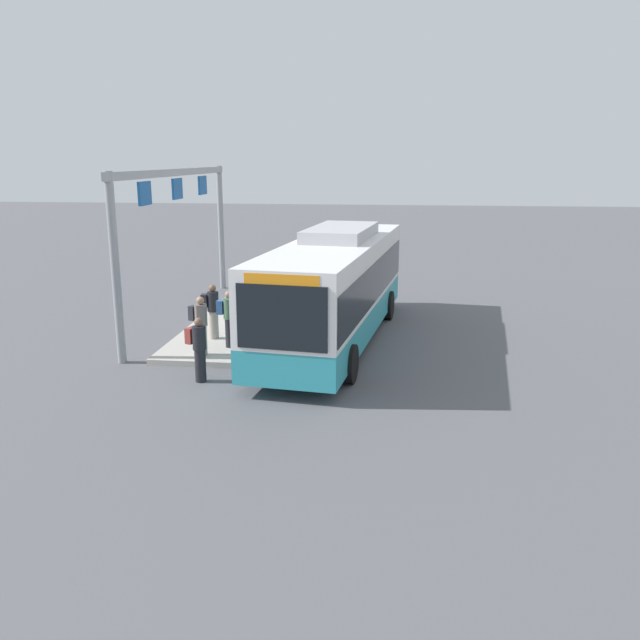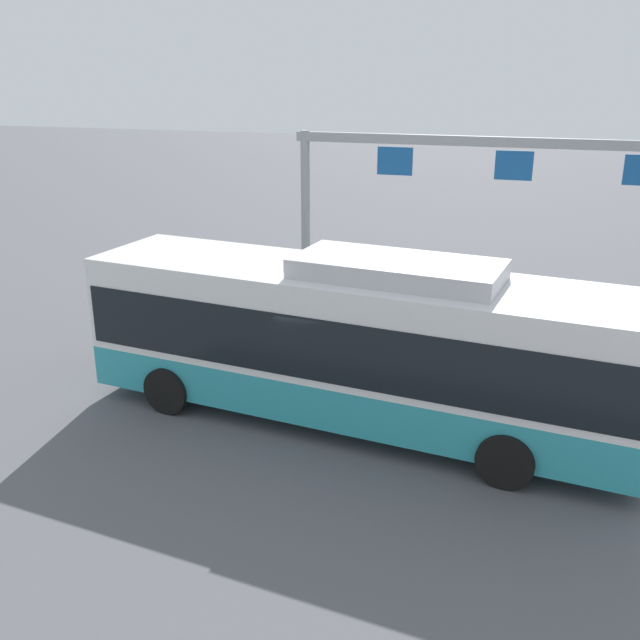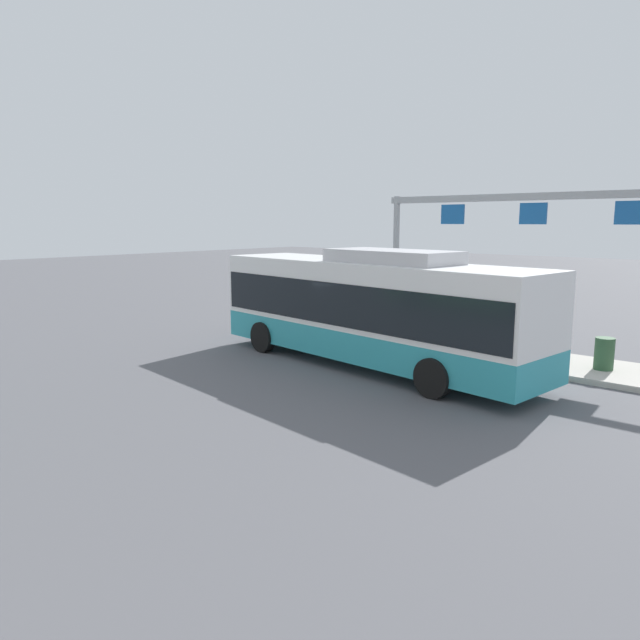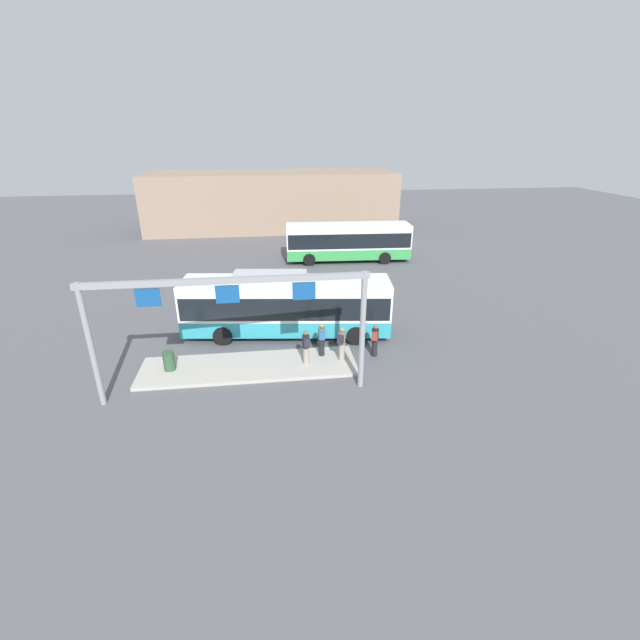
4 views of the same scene
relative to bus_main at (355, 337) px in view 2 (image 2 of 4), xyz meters
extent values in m
plane|color=#56565B|center=(0.01, 0.00, -1.81)|extent=(120.00, 120.00, 0.00)
cube|color=#B2ADA3|center=(-1.98, -3.49, -1.73)|extent=(10.00, 2.80, 0.16)
cube|color=teal|center=(0.01, 0.00, -1.04)|extent=(11.11, 3.83, 0.85)
cube|color=white|center=(0.01, 0.00, 0.34)|extent=(11.11, 3.83, 1.90)
cube|color=black|center=(0.01, 0.00, 0.14)|extent=(10.90, 3.85, 1.20)
cube|color=black|center=(5.42, -0.68, 0.24)|extent=(0.30, 2.11, 1.50)
cube|color=#B7B7BC|center=(-0.80, 0.10, 1.47)|extent=(4.00, 2.21, 0.36)
cube|color=orange|center=(5.36, -0.67, 1.09)|extent=(0.34, 1.75, 0.28)
cylinder|color=black|center=(3.77, 0.74, -1.31)|extent=(1.03, 0.42, 1.00)
cylinder|color=black|center=(3.47, -1.64, -1.31)|extent=(1.03, 0.42, 1.00)
cylinder|color=black|center=(-3.06, 1.59, -1.31)|extent=(1.03, 0.42, 1.00)
cylinder|color=black|center=(-3.36, -0.79, -1.31)|extent=(1.03, 0.42, 1.00)
cylinder|color=black|center=(4.12, -3.02, -1.39)|extent=(0.36, 0.36, 0.85)
cylinder|color=black|center=(4.12, -3.02, -0.66)|extent=(0.44, 0.44, 0.60)
sphere|color=brown|center=(4.12, -3.02, -0.25)|extent=(0.22, 0.22, 0.22)
cube|color=maroon|center=(4.03, -3.26, -0.63)|extent=(0.33, 0.27, 0.40)
cylinder|color=gray|center=(0.68, -3.63, -1.23)|extent=(0.31, 0.31, 0.85)
cylinder|color=black|center=(0.68, -3.63, -0.50)|extent=(0.38, 0.38, 0.60)
sphere|color=brown|center=(0.68, -3.63, -0.09)|extent=(0.22, 0.22, 0.22)
cube|color=#26262D|center=(0.71, -3.89, -0.47)|extent=(0.30, 0.21, 0.40)
cylinder|color=black|center=(1.52, -2.91, -1.23)|extent=(0.30, 0.30, 0.85)
cylinder|color=#476B4C|center=(1.52, -2.91, -0.50)|extent=(0.36, 0.36, 0.60)
sphere|color=#9E755B|center=(1.52, -2.91, -0.09)|extent=(0.22, 0.22, 0.22)
cube|color=#335993|center=(1.50, -3.17, -0.47)|extent=(0.29, 0.20, 0.40)
cylinder|color=gray|center=(2.40, -3.49, -1.23)|extent=(0.37, 0.37, 0.85)
cylinder|color=slate|center=(2.40, -3.49, -0.50)|extent=(0.45, 0.45, 0.60)
sphere|color=#9E755B|center=(2.40, -3.49, -0.09)|extent=(0.22, 0.22, 0.22)
cube|color=#26262D|center=(2.29, -3.72, -0.47)|extent=(0.33, 0.28, 0.40)
cylinder|color=gray|center=(2.85, -5.65, 0.79)|extent=(0.24, 0.24, 5.20)
cube|color=gray|center=(-2.49, -5.65, 3.24)|extent=(11.08, 0.20, 0.24)
cube|color=#144C8C|center=(-2.49, -5.65, 2.69)|extent=(0.90, 0.08, 0.70)
cube|color=#144C8C|center=(0.45, -5.65, 2.69)|extent=(0.90, 0.08, 0.70)
cylinder|color=#2D5133|center=(-5.57, -3.42, -1.20)|extent=(0.52, 0.52, 0.90)
camera|label=1|loc=(19.32, 1.84, 3.73)|focal=36.51mm
camera|label=2|loc=(-3.21, 12.87, 5.03)|focal=40.89mm
camera|label=3|loc=(-9.93, 13.78, 2.42)|focal=32.83mm
camera|label=4|loc=(-1.02, -21.81, 8.47)|focal=24.73mm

